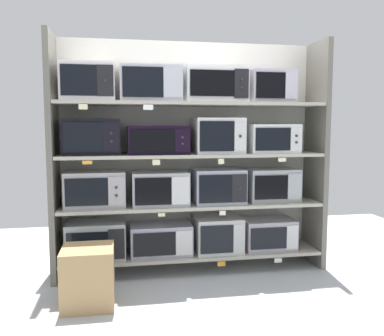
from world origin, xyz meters
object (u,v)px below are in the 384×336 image
(microwave_1, at_px, (161,239))
(microwave_2, at_px, (217,234))
(microwave_10, at_px, (217,136))
(microwave_14, at_px, (215,85))
(microwave_0, at_px, (96,239))
(microwave_8, at_px, (92,137))
(microwave_4, at_px, (95,189))
(shipping_carton, at_px, (88,276))
(microwave_7, at_px, (272,185))
(microwave_11, at_px, (270,138))
(microwave_13, at_px, (150,84))
(microwave_5, at_px, (160,188))
(microwave_3, at_px, (268,234))
(microwave_6, at_px, (218,186))
(microwave_15, at_px, (270,87))
(microwave_9, at_px, (158,140))
(microwave_12, at_px, (88,83))

(microwave_1, xyz_separation_m, microwave_2, (0.55, -0.00, 0.02))
(microwave_2, relative_size, microwave_10, 0.98)
(microwave_14, bearing_deg, microwave_10, -0.82)
(microwave_0, bearing_deg, microwave_8, -178.38)
(microwave_8, xyz_separation_m, microwave_10, (1.16, -0.00, 0.00))
(microwave_1, relative_size, microwave_4, 1.06)
(microwave_0, height_order, shipping_carton, microwave_0)
(microwave_10, xyz_separation_m, shipping_carton, (-1.18, -0.64, -1.07))
(microwave_4, bearing_deg, microwave_1, 0.01)
(microwave_2, xyz_separation_m, microwave_8, (-1.17, -0.00, 0.95))
(microwave_7, relative_size, microwave_11, 1.04)
(microwave_13, xyz_separation_m, microwave_14, (0.60, 0.00, 0.00))
(microwave_5, height_order, microwave_7, microwave_7)
(microwave_4, distance_m, microwave_10, 1.24)
(microwave_3, xyz_separation_m, microwave_10, (-0.52, -0.00, 0.98))
(microwave_5, height_order, microwave_10, microwave_10)
(microwave_13, height_order, microwave_14, microwave_14)
(microwave_13, bearing_deg, microwave_11, 0.00)
(microwave_3, bearing_deg, microwave_5, -179.98)
(microwave_1, relative_size, microwave_11, 1.21)
(microwave_1, xyz_separation_m, microwave_13, (-0.08, -0.00, 1.45))
(microwave_6, bearing_deg, microwave_4, 179.99)
(microwave_3, distance_m, microwave_15, 1.44)
(microwave_3, distance_m, microwave_5, 1.18)
(microwave_8, distance_m, microwave_11, 1.69)
(microwave_8, bearing_deg, microwave_6, 0.00)
(shipping_carton, bearing_deg, microwave_10, 28.61)
(microwave_7, bearing_deg, microwave_6, -179.97)
(microwave_0, relative_size, shipping_carton, 1.17)
(microwave_3, xyz_separation_m, microwave_4, (-1.66, -0.00, 0.49))
(microwave_4, height_order, microwave_8, microwave_8)
(microwave_14, bearing_deg, microwave_8, -179.98)
(microwave_14, bearing_deg, microwave_1, -179.99)
(microwave_4, xyz_separation_m, shipping_carton, (-0.03, -0.64, -0.59))
(microwave_2, xyz_separation_m, microwave_11, (0.52, -0.00, 0.92))
(microwave_6, bearing_deg, microwave_11, 0.00)
(microwave_2, bearing_deg, microwave_10, -177.76)
(microwave_6, xyz_separation_m, microwave_7, (0.55, 0.00, -0.00))
(microwave_7, distance_m, microwave_15, 0.95)
(microwave_3, relative_size, microwave_9, 0.91)
(microwave_13, relative_size, microwave_15, 1.30)
(microwave_7, distance_m, shipping_carton, 1.93)
(microwave_5, xyz_separation_m, microwave_7, (1.10, 0.00, 0.00))
(microwave_10, bearing_deg, shipping_carton, -151.39)
(microwave_1, relative_size, microwave_6, 1.20)
(microwave_4, height_order, microwave_7, microwave_4)
(microwave_1, relative_size, microwave_7, 1.16)
(microwave_12, xyz_separation_m, microwave_15, (1.69, 0.00, -0.01))
(microwave_2, distance_m, microwave_13, 1.56)
(microwave_11, bearing_deg, microwave_12, 180.00)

